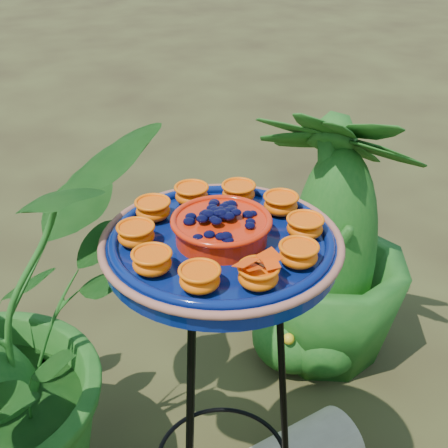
% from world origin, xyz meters
% --- Properties ---
extents(tripod_stand, '(0.36, 0.37, 0.88)m').
position_xyz_m(tripod_stand, '(0.04, 0.10, 0.54)').
color(tripod_stand, black).
rests_on(tripod_stand, ground).
extents(feeder_dish, '(0.51, 0.51, 0.11)m').
position_xyz_m(feeder_dish, '(0.04, 0.10, 0.93)').
color(feeder_dish, '#061551').
rests_on(feeder_dish, tripod_stand).
extents(shrub_back_right, '(0.76, 0.76, 0.96)m').
position_xyz_m(shrub_back_right, '(0.67, 0.65, 0.48)').
color(shrub_back_right, '#175015').
rests_on(shrub_back_right, ground).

